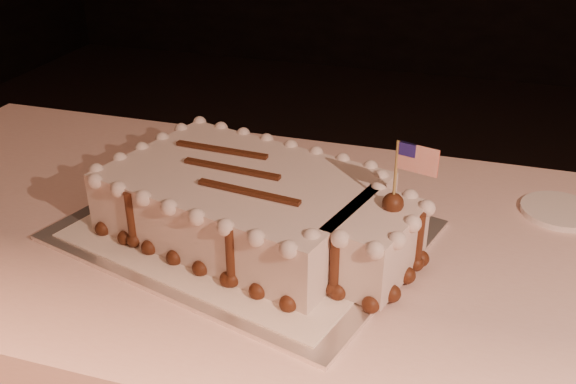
% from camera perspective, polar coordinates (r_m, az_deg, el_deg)
% --- Properties ---
extents(cake_board, '(0.67, 0.57, 0.01)m').
position_cam_1_polar(cake_board, '(1.11, -3.96, -3.41)').
color(cake_board, silver).
rests_on(cake_board, banquet_table).
extents(doily, '(0.60, 0.51, 0.00)m').
position_cam_1_polar(doily, '(1.11, -3.97, -3.19)').
color(doily, white).
rests_on(doily, cake_board).
extents(sheet_cake, '(0.57, 0.41, 0.22)m').
position_cam_1_polar(sheet_cake, '(1.06, -2.74, -1.23)').
color(sheet_cake, silver).
rests_on(sheet_cake, doily).
extents(side_plate, '(0.14, 0.14, 0.01)m').
position_cam_1_polar(side_plate, '(1.26, 22.99, -1.56)').
color(side_plate, white).
rests_on(side_plate, banquet_table).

